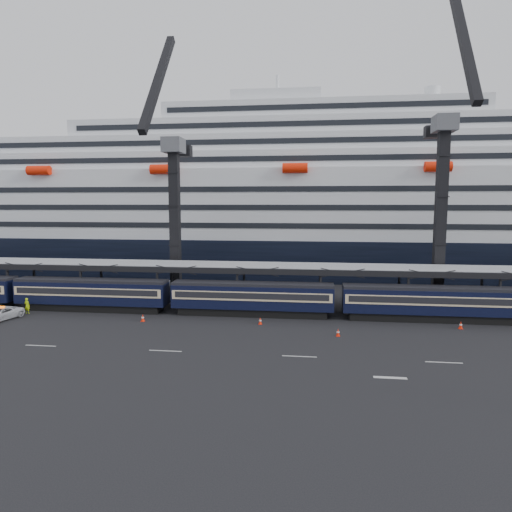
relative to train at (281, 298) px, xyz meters
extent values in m
plane|color=black|center=(4.65, -10.00, -2.20)|extent=(260.00, 260.00, 0.00)
cube|color=beige|center=(-21.35, -14.00, -2.19)|extent=(3.00, 0.15, 0.02)
cube|color=beige|center=(-9.35, -14.00, -2.19)|extent=(3.00, 0.15, 0.02)
cube|color=beige|center=(2.65, -14.00, -2.19)|extent=(3.00, 0.15, 0.02)
cube|color=beige|center=(14.65, -14.00, -2.19)|extent=(3.00, 0.15, 0.02)
cube|color=beige|center=(9.65, -18.00, -2.19)|extent=(2.50, 0.40, 0.02)
cube|color=black|center=(-23.35, 0.00, -1.75)|extent=(17.48, 2.40, 0.90)
cube|color=black|center=(-23.35, 0.00, 0.05)|extent=(19.00, 2.80, 2.70)
cube|color=beige|center=(-23.35, 0.00, 0.35)|extent=(18.62, 2.92, 1.05)
cube|color=black|center=(-23.35, 0.00, 0.40)|extent=(17.86, 2.98, 0.70)
cube|color=black|center=(-23.35, 0.00, 1.55)|extent=(19.00, 2.50, 0.35)
cube|color=black|center=(-3.35, 0.00, -1.75)|extent=(17.48, 2.40, 0.90)
cube|color=black|center=(-3.35, 0.00, 0.05)|extent=(19.00, 2.80, 2.70)
cube|color=beige|center=(-3.35, 0.00, 0.35)|extent=(18.62, 2.92, 1.05)
cube|color=black|center=(-3.35, 0.00, 0.40)|extent=(17.86, 2.98, 0.70)
cube|color=black|center=(-3.35, 0.00, 1.55)|extent=(19.00, 2.50, 0.35)
cube|color=black|center=(16.65, 0.00, -1.75)|extent=(17.48, 2.40, 0.90)
cube|color=black|center=(16.65, 0.00, 0.05)|extent=(19.00, 2.80, 2.70)
cube|color=beige|center=(16.65, 0.00, 0.35)|extent=(18.62, 2.92, 1.05)
cube|color=black|center=(16.65, 0.00, 0.40)|extent=(17.86, 2.98, 0.70)
cube|color=black|center=(16.65, 0.00, 1.55)|extent=(19.00, 2.50, 0.35)
cube|color=gray|center=(4.65, 4.00, 3.20)|extent=(130.00, 6.00, 0.25)
cube|color=black|center=(4.65, 1.00, 2.90)|extent=(130.00, 0.25, 0.70)
cube|color=black|center=(4.65, 7.00, 2.90)|extent=(130.00, 0.25, 0.70)
cube|color=black|center=(-35.35, 1.20, 0.50)|extent=(0.25, 0.25, 5.40)
cube|color=black|center=(-35.35, 6.80, 0.50)|extent=(0.25, 0.25, 5.40)
cube|color=black|center=(-25.35, 1.20, 0.50)|extent=(0.25, 0.25, 5.40)
cube|color=black|center=(-25.35, 6.80, 0.50)|extent=(0.25, 0.25, 5.40)
cube|color=black|center=(-15.35, 1.20, 0.50)|extent=(0.25, 0.25, 5.40)
cube|color=black|center=(-15.35, 6.80, 0.50)|extent=(0.25, 0.25, 5.40)
cube|color=black|center=(-5.35, 1.20, 0.50)|extent=(0.25, 0.25, 5.40)
cube|color=black|center=(-5.35, 6.80, 0.50)|extent=(0.25, 0.25, 5.40)
cube|color=black|center=(4.65, 1.20, 0.50)|extent=(0.25, 0.25, 5.40)
cube|color=black|center=(4.65, 6.80, 0.50)|extent=(0.25, 0.25, 5.40)
cube|color=black|center=(14.65, 1.20, 0.50)|extent=(0.25, 0.25, 5.40)
cube|color=black|center=(14.65, 6.80, 0.50)|extent=(0.25, 0.25, 5.40)
cube|color=black|center=(24.65, 1.20, 0.50)|extent=(0.25, 0.25, 5.40)
cube|color=black|center=(24.65, 6.80, 0.50)|extent=(0.25, 0.25, 5.40)
cube|color=black|center=(4.65, 36.00, 1.30)|extent=(200.00, 28.00, 7.00)
cube|color=white|center=(4.65, 36.00, 10.80)|extent=(190.00, 26.88, 12.00)
cube|color=white|center=(4.65, 36.00, 18.30)|extent=(160.00, 24.64, 3.00)
cube|color=black|center=(4.65, 23.63, 18.30)|extent=(153.60, 0.12, 0.90)
cube|color=white|center=(4.65, 36.00, 21.30)|extent=(124.00, 21.84, 3.00)
cube|color=black|center=(4.65, 25.03, 21.30)|extent=(119.04, 0.12, 0.90)
cube|color=white|center=(4.65, 36.00, 24.30)|extent=(90.00, 19.04, 3.00)
cube|color=black|center=(4.65, 26.43, 24.30)|extent=(86.40, 0.12, 0.90)
cube|color=white|center=(4.65, 36.00, 27.30)|extent=(56.00, 16.24, 3.00)
cube|color=black|center=(4.65, 27.83, 27.30)|extent=(53.76, 0.12, 0.90)
cube|color=white|center=(-3.35, 36.00, 29.80)|extent=(16.00, 12.00, 2.50)
cylinder|color=white|center=(24.65, 36.00, 30.30)|extent=(2.80, 2.80, 3.00)
cylinder|color=#FF2308|center=(-43.35, 21.96, 16.60)|extent=(4.00, 1.60, 1.60)
cylinder|color=#FF2308|center=(-21.35, 21.96, 16.60)|extent=(4.00, 1.60, 1.60)
cylinder|color=#FF2308|center=(0.65, 21.96, 16.60)|extent=(4.00, 1.60, 1.60)
cylinder|color=#FF2308|center=(22.65, 21.96, 16.60)|extent=(4.00, 1.60, 1.60)
cube|color=#47494E|center=(-15.35, 9.00, -1.20)|extent=(4.50, 4.50, 2.00)
cube|color=black|center=(-15.35, 9.00, 8.80)|extent=(1.30, 1.30, 18.00)
cube|color=#47494E|center=(-15.35, 9.00, 18.80)|extent=(2.60, 3.20, 2.00)
cube|color=black|center=(-15.35, 3.21, 25.69)|extent=(0.90, 12.26, 14.37)
cube|color=black|center=(-15.35, 11.52, 18.80)|extent=(0.90, 5.04, 0.90)
cube|color=black|center=(-15.35, 14.04, 18.60)|extent=(2.20, 1.60, 1.60)
cube|color=#47494E|center=(19.65, 8.00, -1.20)|extent=(4.50, 4.50, 2.00)
cube|color=black|center=(19.65, 8.00, 9.80)|extent=(1.30, 1.30, 20.00)
cube|color=#47494E|center=(19.65, 8.00, 20.80)|extent=(2.60, 3.20, 2.00)
cube|color=black|center=(19.65, 2.26, 28.99)|extent=(0.90, 12.21, 16.90)
cube|color=black|center=(19.65, 10.80, 20.80)|extent=(0.90, 5.60, 0.90)
cube|color=black|center=(19.65, 13.60, 20.60)|extent=(2.20, 1.60, 1.60)
imported|color=silver|center=(-31.45, -5.80, -1.48)|extent=(3.43, 5.57, 1.44)
imported|color=#B2D80B|center=(-30.34, -2.50, -1.25)|extent=(0.73, 0.52, 1.90)
cube|color=#FF2308|center=(-15.18, -4.31, -2.18)|extent=(0.41, 0.41, 0.04)
cone|color=#FF2308|center=(-15.18, -4.31, -1.77)|extent=(0.35, 0.35, 0.78)
cylinder|color=white|center=(-15.18, -4.31, -1.77)|extent=(0.29, 0.29, 0.13)
cube|color=#FF2308|center=(-1.95, -3.89, -2.18)|extent=(0.39, 0.39, 0.04)
cone|color=#FF2308|center=(-1.95, -3.89, -1.79)|extent=(0.33, 0.33, 0.74)
cylinder|color=white|center=(-1.95, -3.89, -1.79)|extent=(0.28, 0.28, 0.12)
cube|color=#FF2308|center=(6.29, -7.40, -2.18)|extent=(0.39, 0.39, 0.04)
cone|color=#FF2308|center=(6.29, -7.40, -1.79)|extent=(0.33, 0.33, 0.74)
cylinder|color=white|center=(6.29, -7.40, -1.79)|extent=(0.28, 0.28, 0.12)
cube|color=#FF2308|center=(19.30, -3.03, -2.18)|extent=(0.41, 0.41, 0.04)
cone|color=#FF2308|center=(19.30, -3.03, -1.77)|extent=(0.34, 0.34, 0.78)
cylinder|color=white|center=(19.30, -3.03, -1.77)|extent=(0.29, 0.29, 0.13)
camera|label=1|loc=(3.69, -52.33, 10.99)|focal=32.00mm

